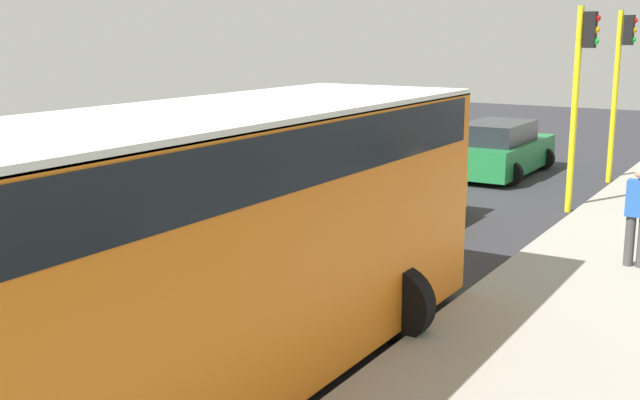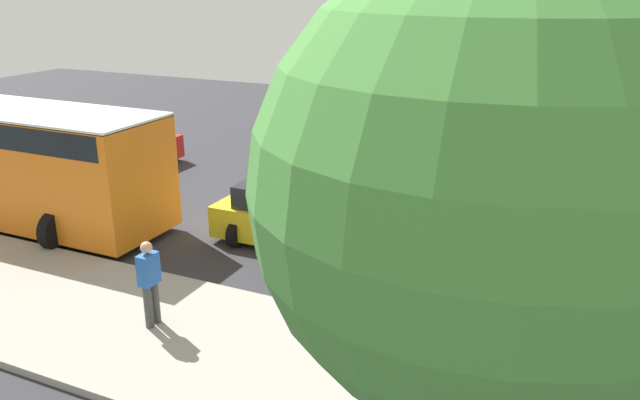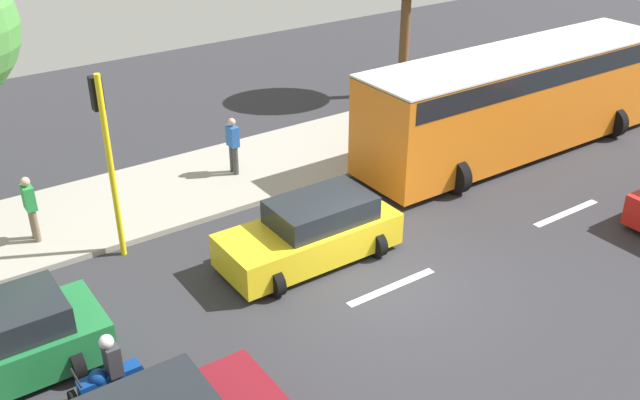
# 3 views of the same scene
# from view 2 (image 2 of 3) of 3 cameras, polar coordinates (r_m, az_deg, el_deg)

# --- Properties ---
(ground_plane) EXTENTS (40.00, 60.00, 0.10)m
(ground_plane) POSITION_cam_2_polar(r_m,az_deg,el_deg) (18.09, -1.41, -1.38)
(ground_plane) COLOR #2D2D33
(sidewalk) EXTENTS (4.00, 60.00, 0.15)m
(sidewalk) POSITION_cam_2_polar(r_m,az_deg,el_deg) (12.73, -15.68, -10.96)
(sidewalk) COLOR #9E998E
(sidewalk) RESTS_ON ground
(lane_stripe_far_north) EXTENTS (0.20, 2.40, 0.01)m
(lane_stripe_far_north) POSITION_cam_2_polar(r_m,az_deg,el_deg) (25.50, -26.43, 2.88)
(lane_stripe_far_north) COLOR white
(lane_stripe_far_north) RESTS_ON ground
(lane_stripe_north) EXTENTS (0.20, 2.40, 0.01)m
(lane_stripe_north) POSITION_cam_2_polar(r_m,az_deg,el_deg) (21.27, -16.08, 1.21)
(lane_stripe_north) COLOR white
(lane_stripe_north) RESTS_ON ground
(lane_stripe_mid) EXTENTS (0.20, 2.40, 0.01)m
(lane_stripe_mid) POSITION_cam_2_polar(r_m,az_deg,el_deg) (18.07, -1.41, -1.21)
(lane_stripe_mid) COLOR white
(lane_stripe_mid) RESTS_ON ground
(lane_stripe_south) EXTENTS (0.20, 2.40, 0.01)m
(lane_stripe_south) POSITION_cam_2_polar(r_m,az_deg,el_deg) (16.51, 17.69, -4.22)
(lane_stripe_south) COLOR white
(lane_stripe_south) RESTS_ON ground
(car_maroon) EXTENTS (2.20, 3.82, 1.52)m
(car_maroon) POSITION_cam_2_polar(r_m,az_deg,el_deg) (18.01, 19.58, -0.06)
(car_maroon) COLOR maroon
(car_maroon) RESTS_ON ground
(car_green) EXTENTS (2.23, 4.54, 1.52)m
(car_green) POSITION_cam_2_polar(r_m,az_deg,el_deg) (14.45, 25.29, -5.59)
(car_green) COLOR #1E7238
(car_green) RESTS_ON ground
(car_red) EXTENTS (2.35, 4.58, 1.52)m
(car_red) POSITION_cam_2_polar(r_m,az_deg,el_deg) (24.41, -17.66, 5.07)
(car_red) COLOR red
(car_red) RESTS_ON ground
(car_yellow_cab) EXTENTS (2.18, 4.28, 1.52)m
(car_yellow_cab) POSITION_cam_2_polar(r_m,az_deg,el_deg) (15.80, -2.04, -1.57)
(car_yellow_cab) COLOR yellow
(car_yellow_cab) RESTS_ON ground
(motorcycle) EXTENTS (0.60, 1.30, 1.53)m
(motorcycle) POSITION_cam_2_polar(r_m,az_deg,el_deg) (16.23, 19.43, -2.40)
(motorcycle) COLOR black
(motorcycle) RESTS_ON ground
(pedestrian_near_signal) EXTENTS (0.40, 0.24, 1.69)m
(pedestrian_near_signal) POSITION_cam_2_polar(r_m,az_deg,el_deg) (12.21, -15.05, -7.03)
(pedestrian_near_signal) COLOR #3F3F3F
(pedestrian_near_signal) RESTS_ON sidewalk
(pedestrian_by_tree) EXTENTS (0.40, 0.24, 1.69)m
(pedestrian_by_tree) POSITION_cam_2_polar(r_m,az_deg,el_deg) (10.38, 13.30, -11.84)
(pedestrian_by_tree) COLOR #72604C
(pedestrian_by_tree) RESTS_ON sidewalk
(traffic_light_midblock) EXTENTS (0.49, 0.24, 4.50)m
(traffic_light_midblock) POSITION_cam_2_polar(r_m,az_deg,el_deg) (11.30, 7.84, 1.56)
(traffic_light_midblock) COLOR yellow
(traffic_light_midblock) RESTS_ON ground
(street_tree_center) EXTENTS (4.07, 4.07, 6.73)m
(street_tree_center) POSITION_cam_2_polar(r_m,az_deg,el_deg) (5.46, 15.15, 0.85)
(street_tree_center) COLOR brown
(street_tree_center) RESTS_ON ground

